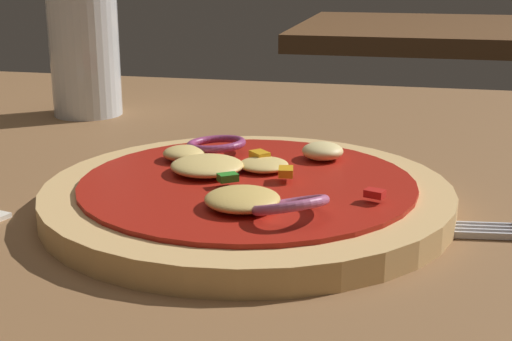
% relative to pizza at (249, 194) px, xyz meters
% --- Properties ---
extents(dining_table, '(1.46, 0.94, 0.04)m').
position_rel_pizza_xyz_m(dining_table, '(-0.00, 0.01, -0.03)').
color(dining_table, brown).
rests_on(dining_table, ground).
extents(pizza, '(0.26, 0.26, 0.04)m').
position_rel_pizza_xyz_m(pizza, '(0.00, 0.00, 0.00)').
color(pizza, tan).
rests_on(pizza, dining_table).
extents(beer_glass, '(0.07, 0.07, 0.12)m').
position_rel_pizza_xyz_m(beer_glass, '(-0.23, 0.24, 0.04)').
color(beer_glass, silver).
rests_on(beer_glass, dining_table).
extents(background_table, '(0.79, 0.64, 0.04)m').
position_rel_pizza_xyz_m(background_table, '(0.21, 1.36, -0.03)').
color(background_table, brown).
rests_on(background_table, ground).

